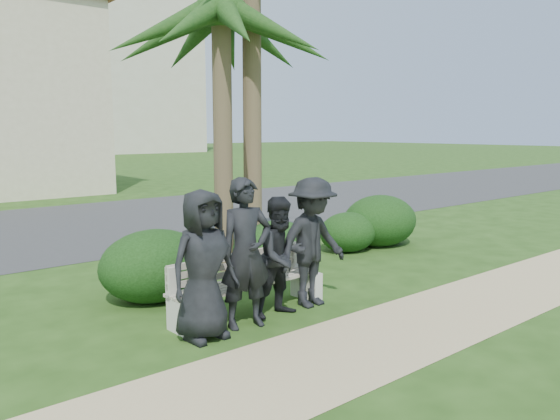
{
  "coord_description": "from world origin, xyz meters",
  "views": [
    {
      "loc": [
        -5.26,
        -5.71,
        2.39
      ],
      "look_at": [
        0.28,
        1.0,
        1.11
      ],
      "focal_mm": 35.0,
      "sensor_mm": 36.0,
      "label": 1
    }
  ],
  "objects_px": {
    "man_d": "(312,242)",
    "palm_left": "(221,15)",
    "park_bench": "(249,288)",
    "man_b": "(246,253)",
    "man_c": "(282,257)",
    "man_a": "(203,265)"
  },
  "relations": [
    {
      "from": "man_d",
      "to": "palm_left",
      "type": "relative_size",
      "value": 0.34
    },
    {
      "from": "park_bench",
      "to": "man_d",
      "type": "xyz_separation_m",
      "value": [
        0.87,
        -0.27,
        0.53
      ]
    },
    {
      "from": "park_bench",
      "to": "man_b",
      "type": "xyz_separation_m",
      "value": [
        -0.29,
        -0.36,
        0.57
      ]
    },
    {
      "from": "man_c",
      "to": "palm_left",
      "type": "distance_m",
      "value": 4.31
    },
    {
      "from": "man_b",
      "to": "man_d",
      "type": "relative_size",
      "value": 1.04
    },
    {
      "from": "man_a",
      "to": "man_d",
      "type": "relative_size",
      "value": 0.98
    },
    {
      "from": "man_b",
      "to": "man_d",
      "type": "xyz_separation_m",
      "value": [
        1.17,
        0.08,
        -0.03
      ]
    },
    {
      "from": "man_d",
      "to": "palm_left",
      "type": "height_order",
      "value": "palm_left"
    },
    {
      "from": "park_bench",
      "to": "palm_left",
      "type": "height_order",
      "value": "palm_left"
    },
    {
      "from": "park_bench",
      "to": "man_d",
      "type": "bearing_deg",
      "value": -19.87
    },
    {
      "from": "park_bench",
      "to": "man_d",
      "type": "height_order",
      "value": "man_d"
    },
    {
      "from": "man_b",
      "to": "palm_left",
      "type": "relative_size",
      "value": 0.35
    },
    {
      "from": "man_b",
      "to": "palm_left",
      "type": "distance_m",
      "value": 4.36
    },
    {
      "from": "park_bench",
      "to": "palm_left",
      "type": "xyz_separation_m",
      "value": [
        1.05,
        2.13,
        3.89
      ]
    },
    {
      "from": "park_bench",
      "to": "palm_left",
      "type": "relative_size",
      "value": 0.43
    },
    {
      "from": "park_bench",
      "to": "man_c",
      "type": "distance_m",
      "value": 0.61
    },
    {
      "from": "man_c",
      "to": "man_b",
      "type": "bearing_deg",
      "value": -176.82
    },
    {
      "from": "park_bench",
      "to": "man_a",
      "type": "relative_size",
      "value": 1.28
    },
    {
      "from": "park_bench",
      "to": "man_d",
      "type": "relative_size",
      "value": 1.26
    },
    {
      "from": "park_bench",
      "to": "man_c",
      "type": "height_order",
      "value": "man_c"
    },
    {
      "from": "man_a",
      "to": "man_c",
      "type": "height_order",
      "value": "man_a"
    },
    {
      "from": "man_d",
      "to": "palm_left",
      "type": "xyz_separation_m",
      "value": [
        0.18,
        2.4,
        3.36
      ]
    }
  ]
}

